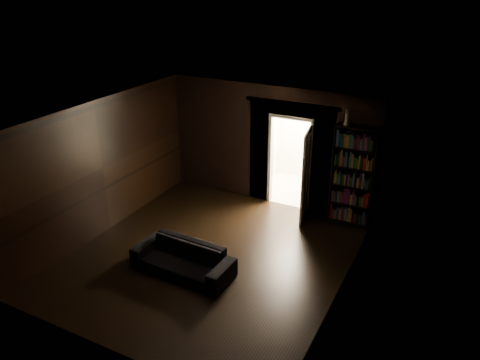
# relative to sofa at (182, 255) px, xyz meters

# --- Properties ---
(ground) EXTENTS (5.50, 5.50, 0.00)m
(ground) POSITION_rel_sofa_xyz_m (0.21, 0.63, -0.36)
(ground) COLOR black
(ground) RESTS_ON ground
(room_walls) EXTENTS (5.02, 5.61, 2.84)m
(room_walls) POSITION_rel_sofa_xyz_m (0.20, 1.70, 1.32)
(room_walls) COLOR black
(room_walls) RESTS_ON ground
(kitchen_alcove) EXTENTS (2.20, 1.80, 2.60)m
(kitchen_alcove) POSITION_rel_sofa_xyz_m (0.71, 4.50, 0.85)
(kitchen_alcove) COLOR beige
(kitchen_alcove) RESTS_ON ground
(sofa) EXTENTS (1.93, 0.89, 0.73)m
(sofa) POSITION_rel_sofa_xyz_m (0.00, 0.00, 0.00)
(sofa) COLOR black
(sofa) RESTS_ON ground
(bookshelf) EXTENTS (0.95, 0.54, 2.20)m
(bookshelf) POSITION_rel_sofa_xyz_m (2.21, 3.22, 0.74)
(bookshelf) COLOR black
(bookshelf) RESTS_ON ground
(refrigerator) EXTENTS (0.94, 0.90, 1.65)m
(refrigerator) POSITION_rel_sofa_xyz_m (1.31, 4.66, 0.46)
(refrigerator) COLOR silver
(refrigerator) RESTS_ON ground
(door) EXTENTS (0.20, 0.84, 2.05)m
(door) POSITION_rel_sofa_xyz_m (1.25, 2.94, 0.66)
(door) COLOR silver
(door) RESTS_ON ground
(figurine) EXTENTS (0.14, 0.14, 0.33)m
(figurine) POSITION_rel_sofa_xyz_m (1.96, 3.22, 2.00)
(figurine) COLOR white
(figurine) RESTS_ON bookshelf
(bottles) EXTENTS (0.58, 0.15, 0.23)m
(bottles) POSITION_rel_sofa_xyz_m (1.28, 4.57, 1.40)
(bottles) COLOR black
(bottles) RESTS_ON refrigerator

